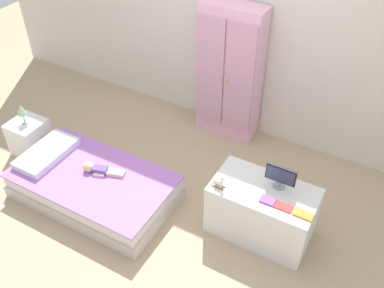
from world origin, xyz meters
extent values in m
cube|color=tan|center=(0.00, 0.00, -0.01)|extent=(10.00, 10.00, 0.02)
cube|color=silver|center=(0.00, 1.57, 1.35)|extent=(6.40, 0.05, 2.70)
cube|color=beige|center=(-0.69, -0.14, 0.07)|extent=(1.49, 0.84, 0.14)
cube|color=silver|center=(-0.69, -0.14, 0.20)|extent=(1.45, 0.80, 0.12)
cube|color=#B270C6|center=(-0.69, -0.14, 0.27)|extent=(1.48, 0.83, 0.02)
cube|color=silver|center=(-1.23, -0.14, 0.31)|extent=(0.32, 0.60, 0.07)
cube|color=#6B4CB2|center=(-0.64, -0.07, 0.31)|extent=(0.15, 0.12, 0.06)
cube|color=beige|center=(-0.51, 0.00, 0.30)|extent=(0.16, 0.08, 0.04)
cube|color=beige|center=(-0.50, -0.04, 0.30)|extent=(0.16, 0.08, 0.04)
cube|color=beige|center=(-0.66, -0.02, 0.29)|extent=(0.10, 0.06, 0.03)
cube|color=beige|center=(-0.63, -0.12, 0.29)|extent=(0.10, 0.06, 0.03)
sphere|color=beige|center=(-0.74, -0.10, 0.32)|extent=(0.09, 0.09, 0.09)
sphere|color=#E0C67F|center=(-0.75, -0.10, 0.33)|extent=(0.10, 0.10, 0.10)
cube|color=white|center=(-1.70, 0.06, 0.19)|extent=(0.33, 0.33, 0.37)
cylinder|color=#B7B2AD|center=(-1.70, 0.06, 0.38)|extent=(0.07, 0.07, 0.01)
cylinder|color=#B7B2AD|center=(-1.70, 0.06, 0.43)|extent=(0.02, 0.02, 0.09)
cone|color=#A8D699|center=(-1.70, 0.06, 0.54)|extent=(0.10, 0.10, 0.12)
cube|color=#EFADCC|center=(-0.06, 1.40, 0.73)|extent=(0.65, 0.26, 1.46)
cube|color=#D298B3|center=(-0.22, 1.26, 0.77)|extent=(0.30, 0.02, 1.20)
cube|color=#D298B3|center=(0.10, 1.26, 0.77)|extent=(0.30, 0.02, 1.20)
sphere|color=gold|center=(-0.10, 1.24, 0.73)|extent=(0.02, 0.02, 0.02)
sphere|color=gold|center=(-0.02, 1.24, 0.73)|extent=(0.02, 0.02, 0.02)
cube|color=silver|center=(0.82, 0.24, 0.26)|extent=(0.85, 0.48, 0.52)
cylinder|color=#99999E|center=(0.90, 0.32, 0.52)|extent=(0.10, 0.10, 0.01)
cylinder|color=#99999E|center=(0.90, 0.32, 0.55)|extent=(0.02, 0.02, 0.05)
cube|color=black|center=(0.90, 0.32, 0.65)|extent=(0.25, 0.02, 0.15)
cube|color=#28334C|center=(0.90, 0.31, 0.65)|extent=(0.23, 0.01, 0.13)
cube|color=#8E6642|center=(0.48, 0.10, 0.52)|extent=(0.11, 0.01, 0.01)
cube|color=#8E6642|center=(0.48, 0.07, 0.52)|extent=(0.11, 0.01, 0.01)
cube|color=white|center=(0.48, 0.08, 0.57)|extent=(0.07, 0.03, 0.04)
cylinder|color=white|center=(0.50, 0.10, 0.54)|extent=(0.01, 0.01, 0.03)
cylinder|color=white|center=(0.50, 0.07, 0.54)|extent=(0.01, 0.01, 0.03)
cylinder|color=white|center=(0.45, 0.10, 0.54)|extent=(0.01, 0.01, 0.03)
cylinder|color=white|center=(0.45, 0.07, 0.54)|extent=(0.01, 0.01, 0.03)
cylinder|color=white|center=(0.51, 0.08, 0.60)|extent=(0.02, 0.02, 0.02)
sphere|color=white|center=(0.51, 0.08, 0.63)|extent=(0.04, 0.04, 0.04)
cube|color=#8E51B2|center=(0.88, 0.13, 0.52)|extent=(0.12, 0.08, 0.02)
cube|color=#CC3838|center=(1.01, 0.13, 0.52)|extent=(0.14, 0.08, 0.01)
cube|color=orange|center=(1.17, 0.13, 0.52)|extent=(0.15, 0.08, 0.02)
camera|label=1|loc=(1.49, -2.15, 3.00)|focal=40.24mm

